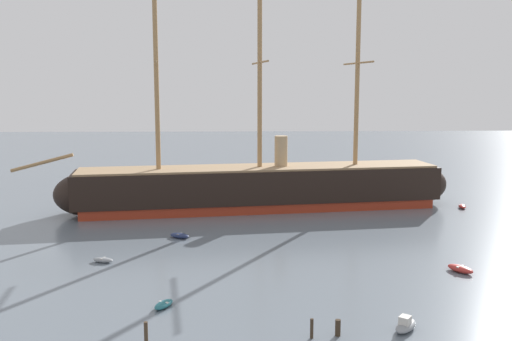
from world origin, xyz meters
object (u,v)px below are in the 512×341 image
(motorboat_foreground_right, at_px, (406,325))
(dinghy_mid_left, at_px, (103,260))
(dinghy_mid_right, at_px, (460,269))
(dinghy_far_right, at_px, (462,206))
(dinghy_alongside_bow, at_px, (180,236))
(dinghy_foreground_left, at_px, (164,304))
(mooring_piling_right_pair, at_px, (338,328))
(mooring_piling_left_pair, at_px, (146,336))
(dinghy_distant_centre, at_px, (284,193))
(dinghy_far_left, at_px, (98,206))
(tall_ship, at_px, (260,187))
(mooring_piling_nearest, at_px, (312,328))

(motorboat_foreground_right, xyz_separation_m, dinghy_mid_left, (-27.85, 18.52, -0.16))
(dinghy_mid_right, bearing_deg, dinghy_far_right, 68.49)
(dinghy_mid_left, bearing_deg, dinghy_alongside_bow, 52.97)
(dinghy_foreground_left, height_order, mooring_piling_right_pair, mooring_piling_right_pair)
(dinghy_foreground_left, distance_m, mooring_piling_right_pair, 15.45)
(dinghy_alongside_bow, distance_m, mooring_piling_left_pair, 30.97)
(dinghy_far_right, bearing_deg, dinghy_mid_right, -111.51)
(dinghy_distant_centre, relative_size, mooring_piling_left_pair, 1.23)
(dinghy_far_left, height_order, mooring_piling_left_pair, mooring_piling_left_pair)
(motorboat_foreground_right, bearing_deg, dinghy_alongside_bow, 125.89)
(tall_ship, distance_m, dinghy_far_left, 25.54)
(dinghy_mid_left, relative_size, mooring_piling_nearest, 1.57)
(dinghy_foreground_left, distance_m, mooring_piling_left_pair, 8.09)
(dinghy_foreground_left, bearing_deg, motorboat_foreground_right, -15.31)
(dinghy_alongside_bow, distance_m, dinghy_far_right, 45.37)
(dinghy_mid_left, bearing_deg, mooring_piling_left_pair, -69.52)
(dinghy_far_left, xyz_separation_m, mooring_piling_right_pair, (29.50, -47.74, 0.38))
(mooring_piling_right_pair, bearing_deg, dinghy_foreground_left, 156.38)
(tall_ship, relative_size, mooring_piling_right_pair, 51.31)
(mooring_piling_nearest, bearing_deg, dinghy_foreground_left, 151.50)
(dinghy_foreground_left, height_order, dinghy_mid_right, dinghy_mid_right)
(mooring_piling_right_pair, bearing_deg, dinghy_mid_right, 44.07)
(dinghy_foreground_left, height_order, dinghy_alongside_bow, dinghy_alongside_bow)
(motorboat_foreground_right, height_order, mooring_piling_left_pair, mooring_piling_left_pair)
(dinghy_mid_left, bearing_deg, motorboat_foreground_right, -33.63)
(mooring_piling_left_pair, bearing_deg, motorboat_foreground_right, 7.61)
(mooring_piling_left_pair, height_order, mooring_piling_right_pair, mooring_piling_left_pair)
(tall_ship, bearing_deg, dinghy_alongside_bow, -122.58)
(mooring_piling_nearest, height_order, mooring_piling_right_pair, mooring_piling_nearest)
(motorboat_foreground_right, relative_size, dinghy_distant_centre, 1.18)
(mooring_piling_nearest, bearing_deg, dinghy_mid_left, 135.81)
(dinghy_foreground_left, bearing_deg, dinghy_far_right, 43.40)
(tall_ship, height_order, dinghy_distant_centre, tall_ship)
(tall_ship, relative_size, dinghy_mid_left, 27.06)
(mooring_piling_left_pair, bearing_deg, dinghy_alongside_bow, 90.99)
(dinghy_mid_left, bearing_deg, dinghy_mid_right, -6.87)
(mooring_piling_right_pair, bearing_deg, dinghy_far_right, 58.95)
(dinghy_mid_left, height_order, dinghy_far_right, dinghy_far_right)
(dinghy_mid_left, height_order, dinghy_mid_right, dinghy_mid_right)
(dinghy_alongside_bow, bearing_deg, tall_ship, 57.42)
(dinghy_distant_centre, xyz_separation_m, mooring_piling_nearest, (-2.52, -57.51, 0.50))
(dinghy_far_left, bearing_deg, dinghy_mid_right, -36.35)
(dinghy_mid_left, relative_size, dinghy_mid_right, 0.77)
(dinghy_alongside_bow, bearing_deg, dinghy_far_left, 127.96)
(dinghy_foreground_left, height_order, dinghy_far_left, dinghy_foreground_left)
(dinghy_far_right, bearing_deg, mooring_piling_nearest, -122.71)
(dinghy_foreground_left, xyz_separation_m, dinghy_alongside_bow, (-0.81, 22.91, 0.04))
(dinghy_mid_right, relative_size, dinghy_alongside_bow, 1.09)
(motorboat_foreground_right, distance_m, dinghy_far_right, 49.71)
(mooring_piling_left_pair, bearing_deg, dinghy_far_right, 48.55)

